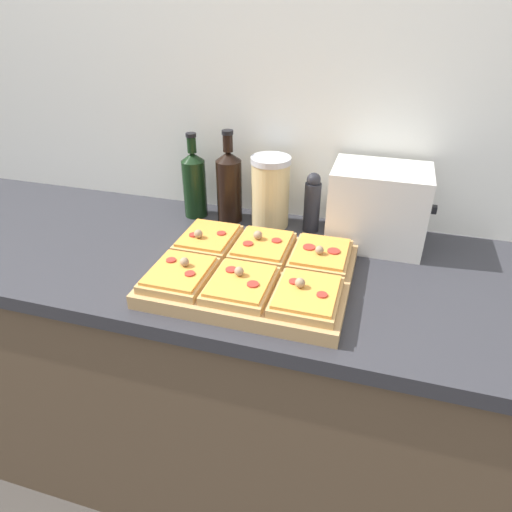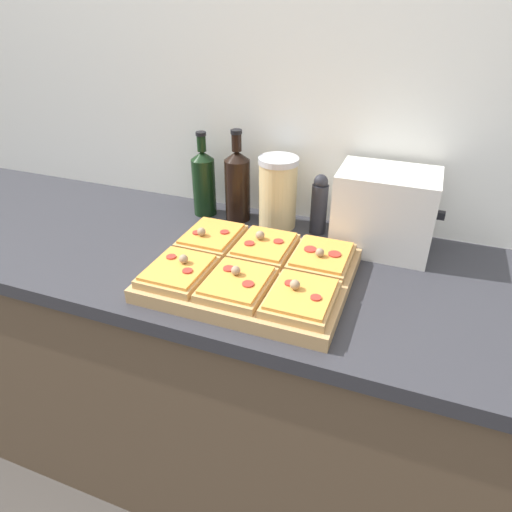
# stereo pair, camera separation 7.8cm
# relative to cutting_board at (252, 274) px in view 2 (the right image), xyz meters

# --- Properties ---
(wall_back) EXTENTS (6.00, 0.06, 2.50)m
(wall_back) POSITION_rel_cutting_board_xyz_m (-0.08, 0.45, 0.34)
(wall_back) COLOR silver
(wall_back) RESTS_ON ground_plane
(kitchen_counter) EXTENTS (2.63, 0.67, 0.89)m
(kitchen_counter) POSITION_rel_cutting_board_xyz_m (-0.08, 0.09, -0.46)
(kitchen_counter) COLOR brown
(kitchen_counter) RESTS_ON ground_plane
(cutting_board) EXTENTS (0.49, 0.40, 0.04)m
(cutting_board) POSITION_rel_cutting_board_xyz_m (0.00, 0.00, 0.00)
(cutting_board) COLOR tan
(cutting_board) RESTS_ON kitchen_counter
(pizza_slice_back_left) EXTENTS (0.15, 0.18, 0.05)m
(pizza_slice_back_left) POSITION_rel_cutting_board_xyz_m (-0.16, 0.09, 0.03)
(pizza_slice_back_left) COLOR tan
(pizza_slice_back_left) RESTS_ON cutting_board
(pizza_slice_back_center) EXTENTS (0.15, 0.18, 0.05)m
(pizza_slice_back_center) POSITION_rel_cutting_board_xyz_m (-0.00, 0.10, 0.03)
(pizza_slice_back_center) COLOR tan
(pizza_slice_back_center) RESTS_ON cutting_board
(pizza_slice_back_right) EXTENTS (0.15, 0.18, 0.05)m
(pizza_slice_back_right) POSITION_rel_cutting_board_xyz_m (0.16, 0.09, 0.03)
(pizza_slice_back_right) COLOR tan
(pizza_slice_back_right) RESTS_ON cutting_board
(pizza_slice_front_left) EXTENTS (0.15, 0.18, 0.05)m
(pizza_slice_front_left) POSITION_rel_cutting_board_xyz_m (-0.16, -0.09, 0.03)
(pizza_slice_front_left) COLOR tan
(pizza_slice_front_left) RESTS_ON cutting_board
(pizza_slice_front_center) EXTENTS (0.15, 0.18, 0.05)m
(pizza_slice_front_center) POSITION_rel_cutting_board_xyz_m (-0.00, -0.09, 0.03)
(pizza_slice_front_center) COLOR tan
(pizza_slice_front_center) RESTS_ON cutting_board
(pizza_slice_front_right) EXTENTS (0.15, 0.18, 0.05)m
(pizza_slice_front_right) POSITION_rel_cutting_board_xyz_m (0.16, -0.10, 0.03)
(pizza_slice_front_right) COLOR tan
(pizza_slice_front_right) RESTS_ON cutting_board
(olive_oil_bottle) EXTENTS (0.07, 0.07, 0.27)m
(olive_oil_bottle) POSITION_rel_cutting_board_xyz_m (-0.29, 0.32, 0.09)
(olive_oil_bottle) COLOR black
(olive_oil_bottle) RESTS_ON kitchen_counter
(wine_bottle) EXTENTS (0.08, 0.08, 0.29)m
(wine_bottle) POSITION_rel_cutting_board_xyz_m (-0.18, 0.32, 0.10)
(wine_bottle) COLOR black
(wine_bottle) RESTS_ON kitchen_counter
(grain_jar_tall) EXTENTS (0.12, 0.12, 0.22)m
(grain_jar_tall) POSITION_rel_cutting_board_xyz_m (-0.04, 0.32, 0.09)
(grain_jar_tall) COLOR tan
(grain_jar_tall) RESTS_ON kitchen_counter
(pepper_mill) EXTENTS (0.05, 0.05, 0.19)m
(pepper_mill) POSITION_rel_cutting_board_xyz_m (0.09, 0.32, 0.07)
(pepper_mill) COLOR black
(pepper_mill) RESTS_ON kitchen_counter
(toaster_oven) EXTENTS (0.29, 0.19, 0.23)m
(toaster_oven) POSITION_rel_cutting_board_xyz_m (0.28, 0.30, 0.10)
(toaster_oven) COLOR beige
(toaster_oven) RESTS_ON kitchen_counter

